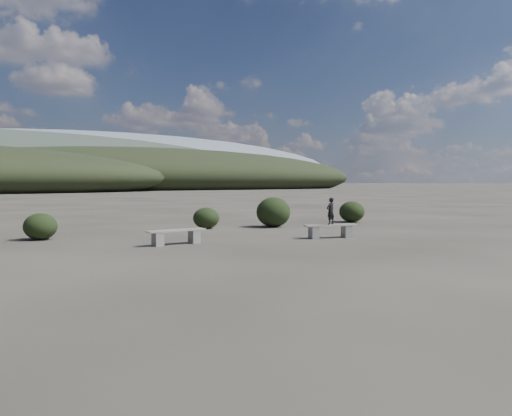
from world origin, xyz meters
TOP-DOWN VIEW (x-y plane):
  - ground at (0.00, 0.00)m, footprint 1200.00×1200.00m
  - bench_left at (-1.99, 5.25)m, footprint 1.79×0.50m
  - bench_right at (2.94, 4.24)m, footprint 1.80×0.76m
  - seated_person at (2.95, 4.24)m, footprint 0.35×0.26m
  - shrub_a at (-5.18, 8.62)m, footprint 1.03×1.03m
  - shrub_c at (0.92, 9.32)m, footprint 1.03×1.03m
  - shrub_d at (3.55, 8.53)m, footprint 1.38×1.38m
  - shrub_e at (7.91, 8.70)m, footprint 1.14×1.14m

SIDE VIEW (x-z plane):
  - ground at x=0.00m, z-range 0.00..0.00m
  - bench_left at x=-1.99m, z-range 0.05..0.49m
  - bench_right at x=2.94m, z-range 0.05..0.49m
  - shrub_c at x=0.92m, z-range 0.00..0.82m
  - shrub_a at x=-5.18m, z-range 0.00..0.84m
  - shrub_e at x=7.91m, z-range 0.00..0.95m
  - shrub_d at x=3.55m, z-range 0.00..1.21m
  - seated_person at x=2.95m, z-range 0.44..1.31m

